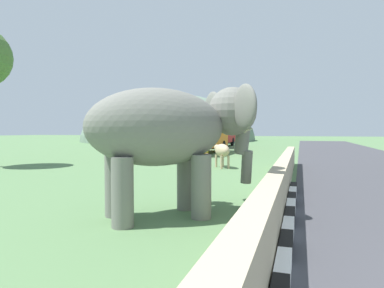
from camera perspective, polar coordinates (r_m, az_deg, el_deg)
The scene contains 10 objects.
barrier_parapet at distance 5.59m, azimuth 12.93°, elevation -12.33°, with size 28.00×0.36×1.00m, color tan.
elephant at distance 7.33m, azimuth -3.31°, elevation 2.52°, with size 3.76×3.90×2.95m.
person_handler at distance 8.49m, azimuth 1.38°, elevation -4.30°, with size 0.48×0.57×1.66m.
bus_orange at distance 27.18m, azimuth 1.58°, elevation 2.72°, with size 8.37×2.80×3.50m.
bus_red at distance 38.32m, azimuth 4.46°, elevation 2.62°, with size 9.94×2.73×3.50m.
bus_teal at distance 51.34m, azimuth 5.96°, elevation 2.54°, with size 8.44×3.74×3.50m.
cow_near at distance 16.88m, azimuth 5.20°, elevation -1.18°, with size 1.83×1.34×1.23m.
cow_mid at distance 19.06m, azimuth -5.43°, elevation -0.78°, with size 1.34×1.83×1.23m.
cow_far at distance 22.96m, azimuth -2.33°, elevation -0.23°, with size 1.75×1.49×1.23m.
hill_east at distance 62.84m, azimuth -3.33°, elevation 0.62°, with size 38.42×30.73×17.41m.
Camera 1 is at (-3.39, 3.64, 1.91)m, focal length 30.81 mm.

